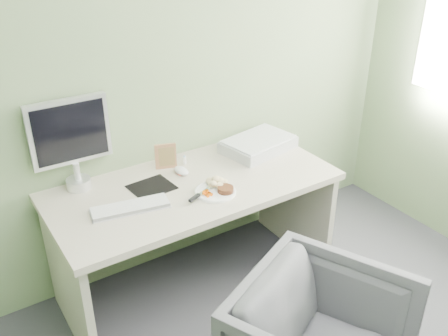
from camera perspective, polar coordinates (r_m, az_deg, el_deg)
wall_back at (r=2.85m, az=-7.71°, el=12.37°), size 3.50×0.00×3.50m
desk at (r=2.87m, az=-3.40°, el=-4.90°), size 1.60×0.75×0.73m
plate at (r=2.68m, az=-1.00°, el=-2.73°), size 0.22×0.22×0.01m
steak at (r=2.66m, az=0.17°, el=-2.46°), size 0.10×0.10×0.03m
potato_pile at (r=2.72m, az=-0.97°, el=-1.45°), size 0.11×0.09×0.05m
carrot_heap at (r=2.63m, az=-1.91°, el=-2.80°), size 0.06×0.05×0.03m
steak_knife at (r=2.62m, az=-2.96°, el=-3.11°), size 0.20×0.10×0.02m
mousepad at (r=2.76m, az=-8.28°, el=-2.18°), size 0.24×0.22×0.00m
keyboard at (r=2.58m, az=-10.67°, el=-4.39°), size 0.40×0.19×0.02m
computer_mouse at (r=2.87m, az=-4.90°, el=-0.32°), size 0.07×0.12×0.04m
photo_frame at (r=2.91m, az=-6.68°, el=1.34°), size 0.12×0.05×0.16m
eyedrop_bottle at (r=2.98m, az=-4.54°, el=0.97°), size 0.02×0.02×0.06m
scanner at (r=3.15m, az=3.93°, el=2.67°), size 0.48×0.37×0.07m
monitor at (r=2.73m, az=-17.09°, el=3.16°), size 0.42×0.13×0.51m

